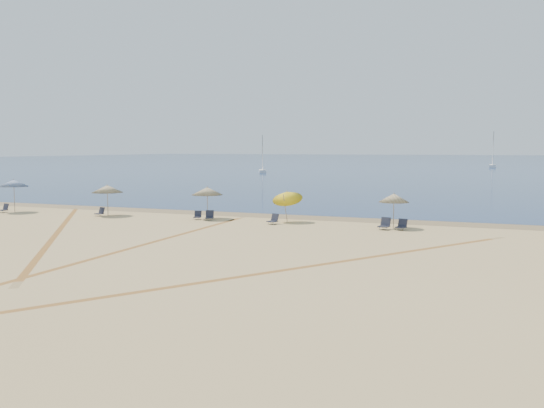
{
  "coord_description": "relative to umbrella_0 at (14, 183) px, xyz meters",
  "views": [
    {
      "loc": [
        12.98,
        -14.92,
        5.02
      ],
      "look_at": [
        0.0,
        20.0,
        1.3
      ],
      "focal_mm": 36.96,
      "sensor_mm": 36.0,
      "label": 1
    }
  ],
  "objects": [
    {
      "name": "sailboat_2",
      "position": [
        -7.91,
        74.12,
        0.05
      ],
      "size": [
        3.23,
        5.27,
        7.69
      ],
      "rotation": [
        0.0,
        0.0,
        0.4
      ],
      "color": "white",
      "rests_on": "ocean"
    },
    {
      "name": "chair_2",
      "position": [
        15.76,
        0.92,
        -2.02
      ],
      "size": [
        0.64,
        0.7,
        0.6
      ],
      "rotation": [
        0.0,
        0.0,
        0.27
      ],
      "color": "black",
      "rests_on": "ground"
    },
    {
      "name": "ground",
      "position": [
        21.42,
        -19.19,
        -2.28
      ],
      "size": [
        160.0,
        160.0,
        0.0
      ],
      "primitive_type": "plane",
      "color": "tan",
      "rests_on": "ground"
    },
    {
      "name": "umbrella_2",
      "position": [
        16.21,
        1.57,
        -0.31
      ],
      "size": [
        2.24,
        2.24,
        2.32
      ],
      "color": "gray",
      "rests_on": "ground"
    },
    {
      "name": "wet_sand",
      "position": [
        21.42,
        4.81,
        -2.28
      ],
      "size": [
        500.0,
        500.0,
        0.0
      ],
      "primitive_type": "plane",
      "color": "olive",
      "rests_on": "ground"
    },
    {
      "name": "chair_3",
      "position": [
        16.76,
        0.8,
        -1.98
      ],
      "size": [
        0.77,
        0.83,
        0.69
      ],
      "rotation": [
        0.0,
        0.0,
        0.38
      ],
      "color": "black",
      "rests_on": "ground"
    },
    {
      "name": "tire_tracks",
      "position": [
        18.61,
        -10.03,
        -2.28
      ],
      "size": [
        56.56,
        44.99,
        0.0
      ],
      "color": "tan",
      "rests_on": "ground"
    },
    {
      "name": "chair_4",
      "position": [
        21.65,
        0.48,
        -1.98
      ],
      "size": [
        0.78,
        0.83,
        0.69
      ],
      "rotation": [
        0.0,
        0.0,
        -0.38
      ],
      "color": "black",
      "rests_on": "ground"
    },
    {
      "name": "umbrella_1",
      "position": [
        8.37,
        0.63,
        -0.28
      ],
      "size": [
        2.31,
        2.31,
        2.34
      ],
      "color": "gray",
      "rests_on": "ground"
    },
    {
      "name": "ocean",
      "position": [
        21.42,
        205.81,
        -2.27
      ],
      "size": [
        500.0,
        500.0,
        0.0
      ],
      "primitive_type": "plane",
      "color": "#0C2151",
      "rests_on": "ground"
    },
    {
      "name": "umbrella_4",
      "position": [
        29.39,
        1.42,
        -0.37
      ],
      "size": [
        1.91,
        1.91,
        2.25
      ],
      "color": "gray",
      "rests_on": "ground"
    },
    {
      "name": "sailboat_0",
      "position": [
        37.49,
        124.7,
        0.57
      ],
      "size": [
        1.7,
        6.36,
        9.44
      ],
      "rotation": [
        0.0,
        0.0,
        -0.01
      ],
      "color": "white",
      "rests_on": "ocean"
    },
    {
      "name": "chair_0",
      "position": [
        -0.58,
        -0.48,
        -1.98
      ],
      "size": [
        0.66,
        0.74,
        0.68
      ],
      "rotation": [
        0.0,
        0.0,
        -0.17
      ],
      "color": "black",
      "rests_on": "ground"
    },
    {
      "name": "umbrella_3",
      "position": [
        22.16,
        1.78,
        -0.46
      ],
      "size": [
        2.07,
        2.13,
        2.49
      ],
      "color": "gray",
      "rests_on": "ground"
    },
    {
      "name": "chair_1",
      "position": [
        7.98,
        0.23,
        -2.0
      ],
      "size": [
        0.65,
        0.72,
        0.63
      ],
      "rotation": [
        0.0,
        0.0,
        -0.23
      ],
      "color": "black",
      "rests_on": "ground"
    },
    {
      "name": "umbrella_0",
      "position": [
        0.0,
        0.0,
        0.0
      ],
      "size": [
        2.25,
        2.26,
        2.62
      ],
      "color": "gray",
      "rests_on": "ground"
    },
    {
      "name": "chair_6",
      "position": [
        30.01,
        0.69,
        -1.98
      ],
      "size": [
        0.72,
        0.79,
        0.68
      ],
      "rotation": [
        0.0,
        0.0,
        -0.26
      ],
      "color": "black",
      "rests_on": "ground"
    },
    {
      "name": "chair_5",
      "position": [
        28.98,
        0.56,
        -1.95
      ],
      "size": [
        0.76,
        0.84,
        0.74
      ],
      "rotation": [
        0.0,
        0.0,
        -0.23
      ],
      "color": "black",
      "rests_on": "ground"
    }
  ]
}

